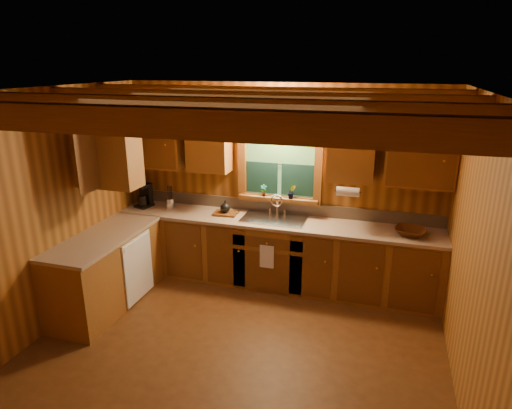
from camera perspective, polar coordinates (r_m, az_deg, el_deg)
The scene contains 20 objects.
room at distance 4.14m, azimuth -3.21°, elevation -3.92°, with size 4.20×4.20×4.20m.
ceiling_beams at distance 3.86m, azimuth -3.52°, elevation 12.73°, with size 4.20×2.54×0.18m.
base_cabinets at distance 5.74m, azimuth -3.35°, elevation -6.90°, with size 4.20×2.22×0.86m.
countertop at distance 5.57m, azimuth -3.28°, elevation -2.68°, with size 4.20×2.24×0.04m.
backsplash at distance 5.94m, azimuth 3.02°, elevation -0.32°, with size 4.20×0.02×0.16m, color #9D8469.
dishwasher_panel at distance 5.65m, azimuth -14.93°, elevation -7.94°, with size 0.02×0.60×0.80m, color white.
upper_cabinets at distance 5.46m, azimuth -3.82°, elevation 7.36°, with size 4.19×1.77×0.78m.
window at distance 5.78m, azimuth 3.06°, elevation 4.80°, with size 1.12×0.08×1.00m.
window_sill at distance 5.84m, azimuth 2.89°, elevation 0.79°, with size 1.06×0.14×0.04m, color brown.
wall_sconce at distance 5.55m, azimuth 2.87°, elevation 10.93°, with size 0.45×0.21×0.17m.
paper_towel_roll at distance 5.35m, azimuth 11.77°, elevation 1.63°, with size 0.11×0.11×0.27m, color white.
dish_towel at distance 5.55m, azimuth 1.39°, elevation -6.76°, with size 0.18×0.01×0.30m, color white.
sink at distance 5.73m, azimuth 2.32°, elevation -2.35°, with size 0.82×0.48×0.43m.
coffee_maker at distance 6.38m, azimuth -14.18°, elevation 1.20°, with size 0.19×0.24×0.33m.
utensil_crock at distance 6.22m, azimuth -11.02°, elevation 0.19°, with size 0.11×0.11×0.33m.
cutting_board at distance 5.90m, azimuth -3.98°, elevation -1.16°, with size 0.31×0.22×0.03m, color #5D3313.
teakettle at distance 5.87m, azimuth -4.00°, elevation -0.42°, with size 0.13×0.13×0.17m.
wicker_basket at distance 5.49m, azimuth 19.29°, elevation -3.33°, with size 0.35×0.35×0.09m, color #48230C.
potted_plant_left at distance 5.83m, azimuth 0.99°, elevation 1.83°, with size 0.09×0.06×0.16m, color #5D3313.
potted_plant_right at distance 5.75m, azimuth 4.62°, elevation 1.66°, with size 0.10×0.08×0.19m, color #5D3313.
Camera 1 is at (1.33, -3.60, 2.83)m, focal length 31.02 mm.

